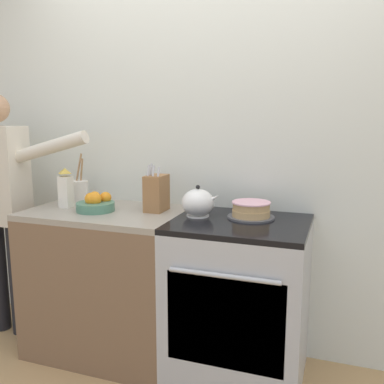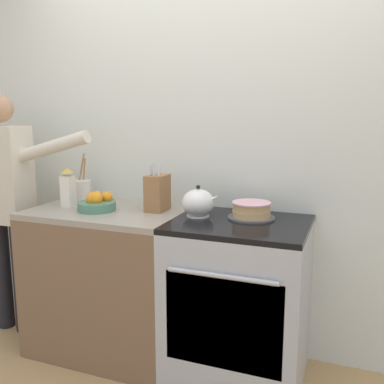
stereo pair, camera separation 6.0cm
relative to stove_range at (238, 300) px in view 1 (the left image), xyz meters
name	(u,v)px [view 1 (the left image)]	position (x,y,z in m)	size (l,w,h in m)	color
wall_back	(217,144)	(-0.23, 0.33, 0.85)	(8.00, 0.04, 2.60)	silver
counter_cabinet	(108,281)	(-0.83, 0.00, 0.00)	(0.93, 0.62, 0.91)	brown
stove_range	(238,300)	(0.00, 0.00, 0.00)	(0.73, 0.65, 0.91)	#B7BABF
layer_cake	(251,210)	(0.04, 0.09, 0.50)	(0.26, 0.26, 0.09)	#4C4C51
tea_kettle	(198,203)	(-0.25, 0.03, 0.53)	(0.23, 0.18, 0.18)	white
knife_block	(156,193)	(-0.53, 0.09, 0.56)	(0.11, 0.16, 0.28)	olive
utensil_crock	(79,191)	(-1.12, 0.17, 0.53)	(0.12, 0.12, 0.32)	silver
fruit_bowl	(96,203)	(-0.88, -0.03, 0.50)	(0.23, 0.23, 0.12)	#4C7F66
milk_carton	(66,189)	(-1.10, -0.01, 0.57)	(0.07, 0.07, 0.25)	white
person_baker	(3,195)	(-1.59, -0.02, 0.50)	(0.92, 0.20, 1.61)	black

